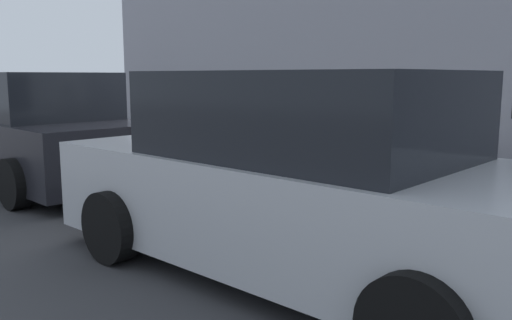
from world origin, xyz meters
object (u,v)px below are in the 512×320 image
object	(u,v)px
suitcase_red_1	(381,176)
parked_car_charcoal_1	(38,132)
suitcase_navy_5	(259,152)
bollard_post	(205,147)
suitcase_maroon_3	(321,168)
parked_car_silver_0	(306,182)
suitcase_black_2	(351,173)
suitcase_olive_4	(286,159)
fire_hydrant	(232,147)
suitcase_silver_0	(427,177)

from	to	relation	value
suitcase_red_1	parked_car_charcoal_1	bearing A→B (deg)	25.53
suitcase_navy_5	bollard_post	size ratio (longest dim) A/B	1.38
suitcase_red_1	suitcase_maroon_3	bearing A→B (deg)	-7.05
bollard_post	parked_car_silver_0	distance (m)	4.48
suitcase_black_2	parked_car_charcoal_1	distance (m)	4.73
suitcase_maroon_3	parked_car_charcoal_1	bearing A→B (deg)	32.79
suitcase_black_2	parked_car_charcoal_1	bearing A→B (deg)	29.09
suitcase_olive_4	suitcase_navy_5	bearing A→B (deg)	0.51
suitcase_black_2	suitcase_maroon_3	world-z (taller)	suitcase_maroon_3
parked_car_charcoal_1	suitcase_maroon_3	bearing A→B (deg)	-147.21
bollard_post	parked_car_silver_0	world-z (taller)	parked_car_silver_0
suitcase_black_2	parked_car_charcoal_1	size ratio (longest dim) A/B	0.13
suitcase_red_1	parked_car_charcoal_1	xyz separation A→B (m)	(4.61, 2.20, 0.34)
suitcase_olive_4	suitcase_maroon_3	bearing A→B (deg)	-167.63
suitcase_maroon_3	suitcase_navy_5	distance (m)	1.08
suitcase_maroon_3	fire_hydrant	xyz separation A→B (m)	(1.76, 0.05, 0.12)
suitcase_black_2	suitcase_navy_5	xyz separation A→B (m)	(1.58, 0.09, 0.11)
parked_car_silver_0	suitcase_navy_5	bearing A→B (deg)	-38.39
suitcase_red_1	suitcase_maroon_3	distance (m)	1.01
suitcase_silver_0	suitcase_black_2	xyz separation A→B (m)	(1.04, 0.01, -0.09)
suitcase_maroon_3	parked_car_silver_0	world-z (taller)	parked_car_silver_0
suitcase_navy_5	parked_car_charcoal_1	bearing A→B (deg)	40.93
bollard_post	parked_car_charcoal_1	bearing A→B (deg)	57.01
fire_hydrant	parked_car_charcoal_1	size ratio (longest dim) A/B	0.17
suitcase_silver_0	suitcase_maroon_3	bearing A→B (deg)	-0.84
suitcase_navy_5	bollard_post	bearing A→B (deg)	3.83
suitcase_red_1	bollard_post	size ratio (longest dim) A/B	0.91
suitcase_maroon_3	parked_car_charcoal_1	world-z (taller)	parked_car_charcoal_1
suitcase_red_1	suitcase_maroon_3	xyz separation A→B (m)	(1.00, -0.12, -0.03)
bollard_post	parked_car_silver_0	size ratio (longest dim) A/B	0.15
fire_hydrant	parked_car_silver_0	world-z (taller)	parked_car_silver_0
suitcase_silver_0	parked_car_silver_0	world-z (taller)	parked_car_silver_0
suitcase_silver_0	suitcase_maroon_3	xyz separation A→B (m)	(1.55, -0.02, -0.09)
suitcase_maroon_3	suitcase_navy_5	xyz separation A→B (m)	(1.07, 0.12, 0.11)
suitcase_maroon_3	parked_car_charcoal_1	distance (m)	4.31
suitcase_silver_0	fire_hydrant	distance (m)	3.31
suitcase_silver_0	parked_car_silver_0	bearing A→B (deg)	93.96
bollard_post	suitcase_black_2	bearing A→B (deg)	-176.46
suitcase_red_1	parked_car_silver_0	xyz separation A→B (m)	(-0.71, 2.20, 0.34)
suitcase_navy_5	parked_car_charcoal_1	distance (m)	3.37
suitcase_silver_0	parked_car_charcoal_1	world-z (taller)	parked_car_charcoal_1
suitcase_silver_0	parked_car_charcoal_1	distance (m)	5.66
suitcase_maroon_3	suitcase_olive_4	distance (m)	0.56
bollard_post	fire_hydrant	bearing A→B (deg)	-162.24
suitcase_navy_5	parked_car_silver_0	world-z (taller)	parked_car_silver_0
suitcase_black_2	fire_hydrant	xyz separation A→B (m)	(2.28, 0.02, 0.12)
parked_car_silver_0	suitcase_red_1	bearing A→B (deg)	-72.21
bollard_post	suitcase_navy_5	bearing A→B (deg)	-176.17
suitcase_black_2	bollard_post	size ratio (longest dim) A/B	0.82
suitcase_navy_5	suitcase_maroon_3	bearing A→B (deg)	-173.40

